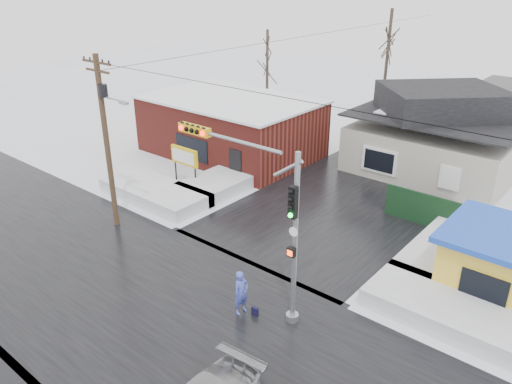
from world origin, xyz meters
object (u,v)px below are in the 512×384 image
Objects in this scene: traffic_signal at (261,205)px; kiosk at (500,263)px; pedestrian at (241,293)px; utility_pole at (106,134)px; marquee_sign at (184,157)px.

kiosk is (7.07, 7.03, -3.08)m from traffic_signal.
traffic_signal reaches higher than kiosk.
traffic_signal is 3.72m from pedestrian.
utility_pole is at bearing 89.40° from pedestrian.
pedestrian is at bearing -108.84° from traffic_signal.
kiosk is at bearing 20.44° from utility_pole.
kiosk is (17.43, 6.49, -3.65)m from utility_pole.
utility_pole reaches higher than pedestrian.
utility_pole reaches higher than kiosk.
traffic_signal is 13.42m from marquee_sign.
traffic_signal is at bearing -135.16° from kiosk.
utility_pole is 4.82× the size of pedestrian.
traffic_signal is 1.52× the size of kiosk.
kiosk is at bearing 1.55° from marquee_sign.
pedestrian is (11.14, -7.38, -0.99)m from marquee_sign.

